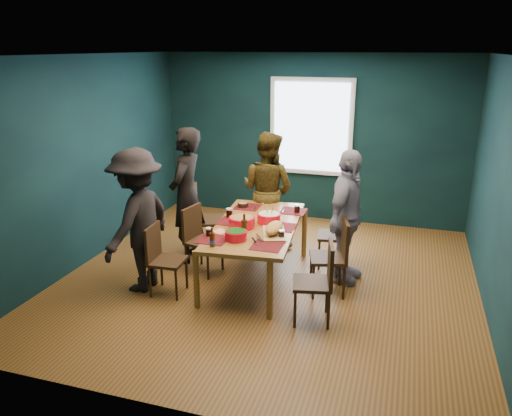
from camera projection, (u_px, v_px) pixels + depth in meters
The scene contains 26 objects.
room at pixel (275, 168), 6.09m from camera, with size 5.01×5.01×2.71m.
dining_table at pixel (256, 230), 6.08m from camera, with size 1.13×2.00×0.73m.
chair_left_far at pixel (202, 214), 6.93m from camera, with size 0.55×0.55×0.97m.
chair_left_mid at pixel (198, 234), 6.37m from camera, with size 0.46×0.46×0.86m.
chair_left_near at pixel (161, 254), 5.80m from camera, with size 0.40×0.40×0.84m.
chair_right_far at pixel (339, 230), 6.51m from camera, with size 0.45×0.45×0.86m.
chair_right_mid at pixel (336, 251), 5.78m from camera, with size 0.50×0.50×0.91m.
chair_right_near at pixel (321, 276), 5.18m from camera, with size 0.48×0.48×0.89m.
person_far_left at pixel (186, 196), 6.61m from camera, with size 0.66×0.43×1.81m, color black.
person_back at pixel (267, 190), 7.11m from camera, with size 0.81×0.63×1.67m, color black.
person_right at pixel (346, 217), 6.00m from camera, with size 0.97×0.40×1.65m, color white.
person_near_left at pixel (138, 221), 5.81m from camera, with size 1.10×0.63×1.71m, color black.
bowl_salad at pixel (242, 222), 5.95m from camera, with size 0.31×0.31×0.13m.
bowl_dumpling at pixel (269, 218), 6.10m from camera, with size 0.29×0.29×0.27m.
bowl_herbs at pixel (236, 235), 5.57m from camera, with size 0.25×0.25×0.11m.
cutting_board at pixel (274, 229), 5.72m from camera, with size 0.39×0.64×0.14m.
small_bowl at pixel (243, 205), 6.70m from camera, with size 0.15×0.15×0.06m.
beer_bottle_a at pixel (212, 240), 5.37m from camera, with size 0.06×0.06×0.22m.
beer_bottle_b at pixel (244, 227), 5.66m from camera, with size 0.07×0.07×0.26m.
cola_glass_a at pixel (209, 232), 5.67m from camera, with size 0.07×0.07×0.10m.
cola_glass_b at pixel (282, 234), 5.61m from camera, with size 0.07×0.07×0.09m.
cola_glass_c at pixel (297, 208), 6.47m from camera, with size 0.08×0.08×0.11m.
cola_glass_d at pixel (229, 212), 6.29m from camera, with size 0.08×0.08×0.12m.
napkin_a at pixel (282, 227), 5.97m from camera, with size 0.14×0.14×0.00m, color #FB8D69.
napkin_b at pixel (220, 231), 5.83m from camera, with size 0.15×0.15×0.00m, color #FB8D69.
napkin_c at pixel (270, 247), 5.38m from camera, with size 0.13×0.13×0.00m, color #FB8D69.
Camera 1 is at (1.53, -5.48, 2.80)m, focal length 35.00 mm.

